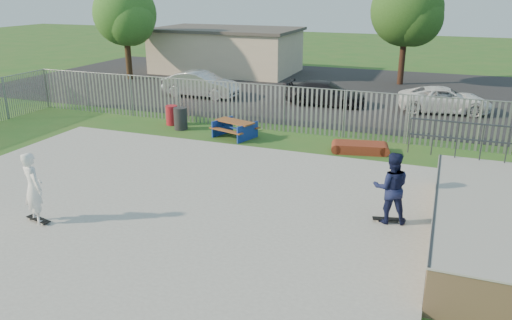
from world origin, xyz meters
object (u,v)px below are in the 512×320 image
(car_dark, at_px, (325,93))
(tree_mid, at_px, (407,10))
(funbox, at_px, (360,148))
(skater_white, at_px, (33,188))
(trash_bin_grey, at_px, (181,119))
(tree_left, at_px, (125,14))
(skater_navy, at_px, (391,188))
(picnic_table, at_px, (235,129))
(trash_bin_red, at_px, (172,115))
(car_white, at_px, (445,100))
(car_silver, at_px, (201,84))

(car_dark, distance_m, tree_mid, 9.26)
(funbox, distance_m, skater_white, 11.60)
(trash_bin_grey, distance_m, tree_left, 14.47)
(car_dark, relative_size, skater_navy, 2.25)
(picnic_table, relative_size, trash_bin_red, 2.26)
(picnic_table, distance_m, trash_bin_grey, 2.75)
(funbox, relative_size, trash_bin_red, 2.19)
(funbox, xyz_separation_m, trash_bin_red, (-8.78, 1.00, 0.26))
(trash_bin_grey, relative_size, car_white, 0.22)
(skater_navy, height_order, skater_white, same)
(picnic_table, distance_m, funbox, 5.28)
(trash_bin_grey, height_order, car_white, car_white)
(picnic_table, xyz_separation_m, trash_bin_red, (-3.50, 0.84, 0.08))
(funbox, distance_m, car_silver, 12.42)
(trash_bin_grey, relative_size, car_dark, 0.23)
(picnic_table, bearing_deg, car_silver, 144.19)
(picnic_table, height_order, car_silver, car_silver)
(funbox, bearing_deg, skater_white, -137.60)
(skater_navy, bearing_deg, tree_mid, -98.74)
(funbox, xyz_separation_m, skater_white, (-6.81, -9.34, 0.92))
(funbox, bearing_deg, trash_bin_grey, 165.32)
(car_white, bearing_deg, skater_white, 141.37)
(trash_bin_red, distance_m, tree_mid, 17.19)
(car_white, bearing_deg, picnic_table, 124.49)
(picnic_table, distance_m, car_silver, 8.44)
(trash_bin_grey, distance_m, skater_navy, 11.76)
(skater_navy, xyz_separation_m, skater_white, (-8.59, -3.30, 0.00))
(trash_bin_grey, distance_m, car_dark, 8.52)
(car_white, height_order, tree_left, tree_left)
(funbox, xyz_separation_m, car_dark, (-3.15, 7.44, 0.46))
(picnic_table, relative_size, car_silver, 0.46)
(trash_bin_red, bearing_deg, skater_white, -79.24)
(trash_bin_red, relative_size, car_dark, 0.21)
(trash_bin_grey, relative_size, skater_navy, 0.51)
(skater_navy, bearing_deg, funbox, -87.20)
(picnic_table, height_order, car_white, car_white)
(car_silver, height_order, car_white, car_silver)
(tree_left, xyz_separation_m, tree_mid, (17.59, 4.64, 0.31))
(car_white, bearing_deg, trash_bin_grey, 115.31)
(skater_navy, bearing_deg, picnic_table, -54.93)
(tree_mid, bearing_deg, picnic_table, -109.23)
(funbox, height_order, trash_bin_red, trash_bin_red)
(car_silver, xyz_separation_m, tree_mid, (10.26, 8.26, 3.88))
(car_silver, xyz_separation_m, car_white, (13.11, 1.05, -0.10))
(funbox, height_order, skater_navy, skater_navy)
(funbox, relative_size, car_white, 0.43)
(car_silver, relative_size, tree_mid, 0.64)
(trash_bin_grey, relative_size, tree_left, 0.15)
(trash_bin_grey, distance_m, tree_mid, 17.28)
(car_dark, xyz_separation_m, car_white, (5.96, 0.55, 0.00))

